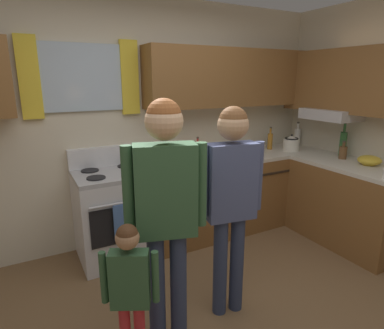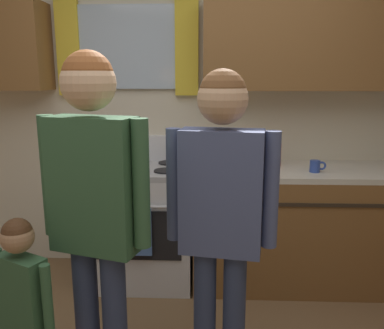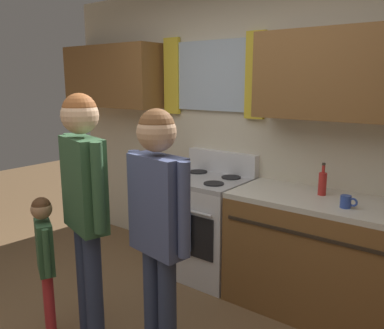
% 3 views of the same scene
% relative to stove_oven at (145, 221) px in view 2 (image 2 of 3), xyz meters
% --- Properties ---
extents(back_wall_unit, '(4.60, 0.42, 2.60)m').
position_rel_stove_oven_xyz_m(back_wall_unit, '(0.40, 0.28, 1.02)').
color(back_wall_unit, beige).
rests_on(back_wall_unit, ground).
extents(stove_oven, '(0.72, 0.67, 1.10)m').
position_rel_stove_oven_xyz_m(stove_oven, '(0.00, 0.00, 0.00)').
color(stove_oven, silver).
rests_on(stove_oven, ground).
extents(bottle_sauce_red, '(0.06, 0.06, 0.25)m').
position_rel_stove_oven_xyz_m(bottle_sauce_red, '(1.01, 0.09, 0.53)').
color(bottle_sauce_red, red).
rests_on(bottle_sauce_red, kitchen_counter_run).
extents(mug_cobalt_blue, '(0.11, 0.07, 0.08)m').
position_rel_stove_oven_xyz_m(mug_cobalt_blue, '(1.25, -0.12, 0.48)').
color(mug_cobalt_blue, '#2D479E').
rests_on(mug_cobalt_blue, kitchen_counter_run).
extents(adult_holding_child, '(0.50, 0.26, 1.67)m').
position_rel_stove_oven_xyz_m(adult_holding_child, '(-0.00, -1.31, 0.59)').
color(adult_holding_child, '#2D3856').
rests_on(adult_holding_child, ground).
extents(adult_in_plaid, '(0.49, 0.22, 1.60)m').
position_rel_stove_oven_xyz_m(adult_in_plaid, '(0.54, -1.23, 0.54)').
color(adult_in_plaid, '#2D3856').
rests_on(adult_in_plaid, ground).
extents(small_child, '(0.31, 0.19, 1.01)m').
position_rel_stove_oven_xyz_m(small_child, '(-0.29, -1.43, 0.16)').
color(small_child, red).
rests_on(small_child, ground).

